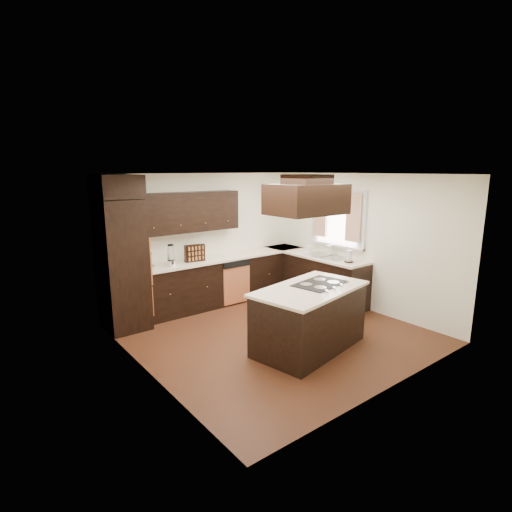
% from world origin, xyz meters
% --- Properties ---
extents(floor, '(4.20, 4.20, 0.02)m').
position_xyz_m(floor, '(0.00, 0.00, -0.01)').
color(floor, brown).
rests_on(floor, ground).
extents(ceiling, '(4.20, 4.20, 0.02)m').
position_xyz_m(ceiling, '(0.00, 0.00, 2.51)').
color(ceiling, white).
rests_on(ceiling, ground).
extents(wall_back, '(4.20, 0.02, 2.50)m').
position_xyz_m(wall_back, '(0.00, 2.11, 1.25)').
color(wall_back, white).
rests_on(wall_back, ground).
extents(wall_front, '(4.20, 0.02, 2.50)m').
position_xyz_m(wall_front, '(0.00, -2.11, 1.25)').
color(wall_front, white).
rests_on(wall_front, ground).
extents(wall_left, '(0.02, 4.20, 2.50)m').
position_xyz_m(wall_left, '(-2.11, 0.00, 1.25)').
color(wall_left, white).
rests_on(wall_left, ground).
extents(wall_right, '(0.02, 4.20, 2.50)m').
position_xyz_m(wall_right, '(2.11, 0.00, 1.25)').
color(wall_right, white).
rests_on(wall_right, ground).
extents(oven_column, '(0.65, 0.75, 2.12)m').
position_xyz_m(oven_column, '(-1.78, 1.71, 1.06)').
color(oven_column, black).
rests_on(oven_column, floor).
extents(wall_oven_face, '(0.05, 0.62, 0.78)m').
position_xyz_m(wall_oven_face, '(-1.43, 1.71, 1.12)').
color(wall_oven_face, '#D16F43').
rests_on(wall_oven_face, oven_column).
extents(base_cabinets_back, '(2.93, 0.60, 0.88)m').
position_xyz_m(base_cabinets_back, '(0.03, 1.80, 0.44)').
color(base_cabinets_back, black).
rests_on(base_cabinets_back, floor).
extents(base_cabinets_right, '(0.60, 2.40, 0.88)m').
position_xyz_m(base_cabinets_right, '(1.80, 0.90, 0.44)').
color(base_cabinets_right, black).
rests_on(base_cabinets_right, floor).
extents(countertop_back, '(2.93, 0.63, 0.04)m').
position_xyz_m(countertop_back, '(0.03, 1.79, 0.90)').
color(countertop_back, '#FDE8CD').
rests_on(countertop_back, base_cabinets_back).
extents(countertop_right, '(0.63, 2.40, 0.04)m').
position_xyz_m(countertop_right, '(1.79, 0.90, 0.90)').
color(countertop_right, '#FDE8CD').
rests_on(countertop_right, base_cabinets_right).
extents(upper_cabinets, '(2.00, 0.34, 0.72)m').
position_xyz_m(upper_cabinets, '(-0.43, 1.93, 1.81)').
color(upper_cabinets, black).
rests_on(upper_cabinets, wall_back).
extents(dishwasher_front, '(0.60, 0.05, 0.72)m').
position_xyz_m(dishwasher_front, '(0.33, 1.50, 0.40)').
color(dishwasher_front, '#D16F43').
rests_on(dishwasher_front, floor).
extents(window_frame, '(0.06, 1.32, 1.12)m').
position_xyz_m(window_frame, '(2.07, 0.55, 1.65)').
color(window_frame, silver).
rests_on(window_frame, wall_right).
extents(window_pane, '(0.00, 1.20, 1.00)m').
position_xyz_m(window_pane, '(2.10, 0.55, 1.65)').
color(window_pane, white).
rests_on(window_pane, wall_right).
extents(curtain_left, '(0.02, 0.34, 0.90)m').
position_xyz_m(curtain_left, '(2.01, 0.13, 1.70)').
color(curtain_left, beige).
rests_on(curtain_left, wall_right).
extents(curtain_right, '(0.02, 0.34, 0.90)m').
position_xyz_m(curtain_right, '(2.01, 0.97, 1.70)').
color(curtain_right, beige).
rests_on(curtain_right, wall_right).
extents(sink_rim, '(0.52, 0.84, 0.01)m').
position_xyz_m(sink_rim, '(1.80, 0.55, 0.92)').
color(sink_rim, silver).
rests_on(sink_rim, countertop_right).
extents(island, '(1.81, 1.21, 0.88)m').
position_xyz_m(island, '(0.06, -0.71, 0.44)').
color(island, black).
rests_on(island, floor).
extents(island_top, '(1.88, 1.28, 0.04)m').
position_xyz_m(island_top, '(0.06, -0.71, 0.90)').
color(island_top, '#FDE8CD').
rests_on(island_top, island).
extents(cooktop, '(0.87, 0.66, 0.01)m').
position_xyz_m(cooktop, '(0.31, -0.67, 0.93)').
color(cooktop, black).
rests_on(cooktop, island_top).
extents(range_hood, '(1.05, 0.72, 0.42)m').
position_xyz_m(range_hood, '(0.10, -0.55, 2.16)').
color(range_hood, black).
rests_on(range_hood, ceiling).
extents(hood_duct, '(0.55, 0.50, 0.13)m').
position_xyz_m(hood_duct, '(0.10, -0.55, 2.44)').
color(hood_duct, black).
rests_on(hood_duct, ceiling).
extents(blender_base, '(0.15, 0.15, 0.10)m').
position_xyz_m(blender_base, '(-0.92, 1.70, 0.97)').
color(blender_base, silver).
rests_on(blender_base, countertop_back).
extents(blender_pitcher, '(0.13, 0.13, 0.26)m').
position_xyz_m(blender_pitcher, '(-0.92, 1.70, 1.15)').
color(blender_pitcher, silver).
rests_on(blender_pitcher, blender_base).
extents(spice_rack, '(0.38, 0.15, 0.31)m').
position_xyz_m(spice_rack, '(-0.42, 1.76, 1.08)').
color(spice_rack, black).
rests_on(spice_rack, countertop_back).
extents(mixing_bowl, '(0.25, 0.25, 0.06)m').
position_xyz_m(mixing_bowl, '(-1.33, 1.73, 0.95)').
color(mixing_bowl, silver).
rests_on(mixing_bowl, countertop_back).
extents(soap_bottle, '(0.11, 0.11, 0.21)m').
position_xyz_m(soap_bottle, '(1.80, 1.05, 1.02)').
color(soap_bottle, silver).
rests_on(soap_bottle, countertop_right).
extents(paper_towel, '(0.13, 0.13, 0.22)m').
position_xyz_m(paper_towel, '(1.75, -0.02, 1.03)').
color(paper_towel, silver).
rests_on(paper_towel, countertop_right).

